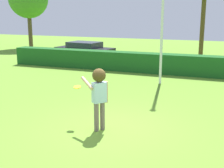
% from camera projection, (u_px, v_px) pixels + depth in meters
% --- Properties ---
extents(ground_plane, '(60.00, 60.00, 0.00)m').
position_uv_depth(ground_plane, '(110.00, 128.00, 8.94)').
color(ground_plane, olive).
extents(person, '(0.84, 0.47, 1.81)m').
position_uv_depth(person, '(99.00, 90.00, 8.55)').
color(person, '#76645E').
rests_on(person, ground).
extents(frisbee, '(0.23, 0.22, 0.07)m').
position_uv_depth(frisbee, '(77.00, 87.00, 9.10)').
color(frisbee, yellow).
extents(lamppost, '(0.24, 0.24, 6.88)m').
position_uv_depth(lamppost, '(163.00, 2.00, 13.72)').
color(lamppost, silver).
rests_on(lamppost, ground).
extents(hedge_row, '(19.53, 0.90, 1.09)m').
position_uv_depth(hedge_row, '(168.00, 64.00, 16.75)').
color(hedge_row, '#1B581E').
rests_on(hedge_row, ground).
extents(parked_car_black, '(4.40, 2.29, 1.25)m').
position_uv_depth(parked_car_black, '(85.00, 50.00, 21.84)').
color(parked_car_black, black).
rests_on(parked_car_black, ground).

